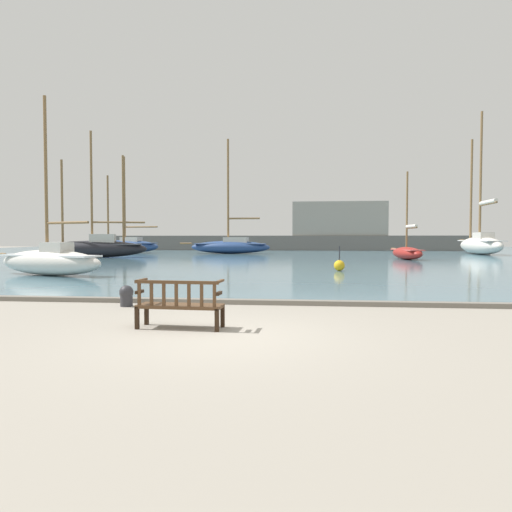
# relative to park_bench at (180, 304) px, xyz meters

# --- Properties ---
(ground_plane) EXTENTS (160.00, 160.00, 0.00)m
(ground_plane) POSITION_rel_park_bench_xyz_m (0.88, -0.57, -0.47)
(ground_plane) COLOR gray
(harbor_water) EXTENTS (100.00, 80.00, 0.08)m
(harbor_water) POSITION_rel_park_bench_xyz_m (0.88, 43.43, -0.43)
(harbor_water) COLOR slate
(harbor_water) RESTS_ON ground
(quay_edge_kerb) EXTENTS (40.00, 0.30, 0.12)m
(quay_edge_kerb) POSITION_rel_park_bench_xyz_m (0.88, 3.28, -0.41)
(quay_edge_kerb) COLOR slate
(quay_edge_kerb) RESTS_ON ground
(park_bench) EXTENTS (1.63, 0.60, 0.92)m
(park_bench) POSITION_rel_park_bench_xyz_m (0.00, 0.00, 0.00)
(park_bench) COLOR black
(park_bench) RESTS_ON ground
(sailboat_outer_port) EXTENTS (6.42, 3.24, 7.75)m
(sailboat_outer_port) POSITION_rel_park_bench_xyz_m (-8.68, 10.42, 0.27)
(sailboat_outer_port) COLOR silver
(sailboat_outer_port) RESTS_ON harbor_water
(sailboat_centre_channel) EXTENTS (8.68, 4.00, 10.47)m
(sailboat_centre_channel) POSITION_rel_park_bench_xyz_m (-14.99, 28.01, 0.54)
(sailboat_centre_channel) COLOR black
(sailboat_centre_channel) RESTS_ON harbor_water
(sailboat_mid_starboard) EXTENTS (2.08, 6.29, 6.69)m
(sailboat_mid_starboard) POSITION_rel_park_bench_xyz_m (10.12, 27.47, 0.18)
(sailboat_mid_starboard) COLOR maroon
(sailboat_mid_starboard) RESTS_ON harbor_water
(sailboat_distant_harbor) EXTENTS (2.70, 11.85, 14.29)m
(sailboat_distant_harbor) POSITION_rel_park_bench_xyz_m (19.91, 39.57, 0.78)
(sailboat_distant_harbor) COLOR silver
(sailboat_distant_harbor) RESTS_ON harbor_water
(sailboat_far_port) EXTENTS (8.17, 3.68, 10.62)m
(sailboat_far_port) POSITION_rel_park_bench_xyz_m (-17.31, 40.46, 0.51)
(sailboat_far_port) COLOR navy
(sailboat_far_port) RESTS_ON harbor_water
(sailboat_nearest_starboard) EXTENTS (9.80, 2.91, 11.95)m
(sailboat_nearest_starboard) POSITION_rel_park_bench_xyz_m (-5.40, 38.98, 0.47)
(sailboat_nearest_starboard) COLOR navy
(sailboat_nearest_starboard) RESTS_ON harbor_water
(mooring_bollard) EXTENTS (0.35, 0.35, 0.53)m
(mooring_bollard) POSITION_rel_park_bench_xyz_m (-2.08, 2.59, -0.19)
(mooring_bollard) COLOR #2D2D33
(mooring_bollard) RESTS_ON ground
(channel_buoy) EXTENTS (0.53, 0.53, 1.23)m
(channel_buoy) POSITION_rel_park_bench_xyz_m (4.05, 14.49, -0.11)
(channel_buoy) COLOR gold
(channel_buoy) RESTS_ON harbor_water
(far_breakwater) EXTENTS (49.82, 2.40, 6.55)m
(far_breakwater) POSITION_rel_park_bench_xyz_m (2.80, 53.44, 1.58)
(far_breakwater) COLOR #66605B
(far_breakwater) RESTS_ON ground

